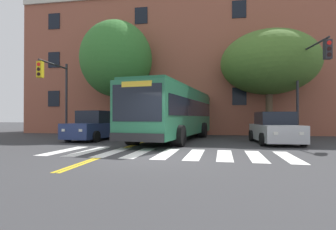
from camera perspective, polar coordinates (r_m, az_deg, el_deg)
ground_plane at (r=9.40m, az=-3.74°, el=-9.21°), size 120.00×120.00×0.00m
crosswalk at (r=10.34m, az=-0.34°, el=-8.39°), size 9.58×3.47×0.01m
lane_line_yellow_inner at (r=24.47m, az=-0.10°, el=-3.86°), size 0.12×36.00×0.01m
lane_line_yellow_outer at (r=24.44m, az=0.27°, el=-3.86°), size 0.12×36.00×0.01m
city_bus at (r=16.46m, az=1.54°, el=0.65°), size 4.31×11.66×3.22m
car_navy_near_lane at (r=17.26m, az=-15.41°, el=-2.46°), size 2.51×4.93×1.84m
car_silver_far_lane at (r=15.37m, az=22.19°, el=-2.86°), size 2.30×4.48×1.72m
traffic_light_near_corner at (r=17.62m, az=28.22°, el=7.96°), size 0.67×3.68×5.99m
traffic_light_far_corner at (r=19.34m, az=-23.20°, el=5.95°), size 0.34×3.19×5.30m
street_tree_curbside_large at (r=20.82m, az=21.11°, el=10.46°), size 8.50×8.81×7.68m
street_tree_curbside_small at (r=21.63m, az=-11.14°, el=11.77°), size 5.82×6.07×9.06m
building_facade at (r=25.32m, az=5.18°, el=10.38°), size 30.21×6.87×12.42m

